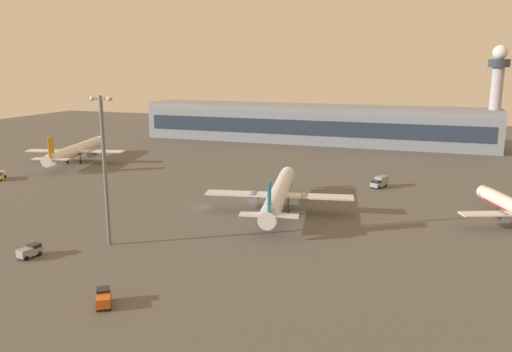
{
  "coord_description": "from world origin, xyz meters",
  "views": [
    {
      "loc": [
        51.61,
        -107.7,
        33.69
      ],
      "look_at": [
        6.43,
        20.41,
        4.0
      ],
      "focal_mm": 35.85,
      "sensor_mm": 36.0,
      "label": 1
    }
  ],
  "objects_px": {
    "airplane_near_gate": "(76,150)",
    "cargo_loader": "(104,298)",
    "apron_light_west": "(104,163)",
    "control_tower": "(496,91)",
    "catering_truck": "(380,182)",
    "baggage_tractor": "(30,251)",
    "airplane_far_stand": "(279,194)"
  },
  "relations": [
    {
      "from": "control_tower",
      "to": "baggage_tractor",
      "type": "xyz_separation_m",
      "value": [
        -88.11,
        -152.54,
        -22.45
      ]
    },
    {
      "from": "control_tower",
      "to": "apron_light_west",
      "type": "xyz_separation_m",
      "value": [
        -78.62,
        -142.32,
        -7.62
      ]
    },
    {
      "from": "airplane_near_gate",
      "to": "baggage_tractor",
      "type": "xyz_separation_m",
      "value": [
        51.47,
        -77.59,
        -3.12
      ]
    },
    {
      "from": "cargo_loader",
      "to": "apron_light_west",
      "type": "distance_m",
      "value": 29.98
    },
    {
      "from": "cargo_loader",
      "to": "baggage_tractor",
      "type": "distance_m",
      "value": 26.46
    },
    {
      "from": "catering_truck",
      "to": "control_tower",
      "type": "bearing_deg",
      "value": -87.76
    },
    {
      "from": "airplane_near_gate",
      "to": "catering_truck",
      "type": "xyz_separation_m",
      "value": [
        104.54,
        -2.53,
        -2.72
      ]
    },
    {
      "from": "catering_truck",
      "to": "baggage_tractor",
      "type": "distance_m",
      "value": 91.92
    },
    {
      "from": "cargo_loader",
      "to": "baggage_tractor",
      "type": "bearing_deg",
      "value": 119.42
    },
    {
      "from": "baggage_tractor",
      "to": "apron_light_west",
      "type": "relative_size",
      "value": 0.16
    },
    {
      "from": "control_tower",
      "to": "airplane_far_stand",
      "type": "relative_size",
      "value": 0.93
    },
    {
      "from": "control_tower",
      "to": "airplane_near_gate",
      "type": "relative_size",
      "value": 0.94
    },
    {
      "from": "airplane_far_stand",
      "to": "cargo_loader",
      "type": "relative_size",
      "value": 9.75
    },
    {
      "from": "control_tower",
      "to": "catering_truck",
      "type": "bearing_deg",
      "value": -114.33
    },
    {
      "from": "airplane_near_gate",
      "to": "baggage_tractor",
      "type": "height_order",
      "value": "airplane_near_gate"
    },
    {
      "from": "airplane_near_gate",
      "to": "apron_light_west",
      "type": "distance_m",
      "value": 91.6
    },
    {
      "from": "catering_truck",
      "to": "airplane_far_stand",
      "type": "bearing_deg",
      "value": 85.68
    },
    {
      "from": "apron_light_west",
      "to": "baggage_tractor",
      "type": "bearing_deg",
      "value": -132.87
    },
    {
      "from": "apron_light_west",
      "to": "control_tower",
      "type": "bearing_deg",
      "value": 61.08
    },
    {
      "from": "control_tower",
      "to": "catering_truck",
      "type": "distance_m",
      "value": 87.85
    },
    {
      "from": "airplane_near_gate",
      "to": "cargo_loader",
      "type": "bearing_deg",
      "value": -64.72
    },
    {
      "from": "airplane_far_stand",
      "to": "apron_light_west",
      "type": "relative_size",
      "value": 1.56
    },
    {
      "from": "catering_truck",
      "to": "cargo_loader",
      "type": "height_order",
      "value": "catering_truck"
    },
    {
      "from": "cargo_loader",
      "to": "apron_light_west",
      "type": "xyz_separation_m",
      "value": [
        -14.33,
        21.76,
        14.83
      ]
    },
    {
      "from": "airplane_near_gate",
      "to": "baggage_tractor",
      "type": "distance_m",
      "value": 93.16
    },
    {
      "from": "control_tower",
      "to": "airplane_far_stand",
      "type": "height_order",
      "value": "control_tower"
    },
    {
      "from": "airplane_far_stand",
      "to": "cargo_loader",
      "type": "bearing_deg",
      "value": -110.91
    },
    {
      "from": "catering_truck",
      "to": "baggage_tractor",
      "type": "bearing_deg",
      "value": 81.3
    },
    {
      "from": "control_tower",
      "to": "airplane_near_gate",
      "type": "xyz_separation_m",
      "value": [
        -139.58,
        -74.95,
        -19.33
      ]
    },
    {
      "from": "cargo_loader",
      "to": "catering_truck",
      "type": "bearing_deg",
      "value": 36.6
    },
    {
      "from": "control_tower",
      "to": "apron_light_west",
      "type": "distance_m",
      "value": 162.77
    },
    {
      "from": "baggage_tractor",
      "to": "control_tower",
      "type": "bearing_deg",
      "value": 71.46
    }
  ]
}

